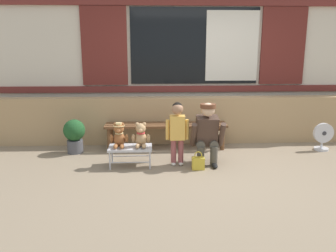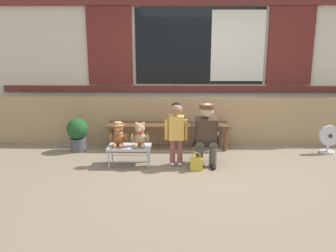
{
  "view_description": "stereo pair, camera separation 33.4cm",
  "coord_description": "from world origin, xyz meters",
  "px_view_note": "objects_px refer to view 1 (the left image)",
  "views": [
    {
      "loc": [
        -0.81,
        -4.75,
        1.77
      ],
      "look_at": [
        -0.57,
        0.42,
        0.55
      ],
      "focal_mm": 36.83,
      "sensor_mm": 36.0,
      "label": 1
    },
    {
      "loc": [
        -0.47,
        -4.75,
        1.77
      ],
      "look_at": [
        -0.57,
        0.42,
        0.55
      ],
      "focal_mm": 36.83,
      "sensor_mm": 36.0,
      "label": 2
    }
  ],
  "objects_px": {
    "teddy_bear_with_hat": "(119,135)",
    "adult_crouching": "(208,133)",
    "teddy_bear_plain": "(141,136)",
    "wooden_bench_long": "(166,128)",
    "potted_plant": "(74,134)",
    "child_standing": "(177,127)",
    "floor_fan": "(323,137)",
    "handbag_on_ground": "(198,163)",
    "small_display_bench": "(130,149)"
  },
  "relations": [
    {
      "from": "teddy_bear_with_hat",
      "to": "adult_crouching",
      "type": "xyz_separation_m",
      "value": [
        1.32,
        0.03,
        0.01
      ]
    },
    {
      "from": "teddy_bear_with_hat",
      "to": "adult_crouching",
      "type": "distance_m",
      "value": 1.32
    },
    {
      "from": "teddy_bear_plain",
      "to": "wooden_bench_long",
      "type": "bearing_deg",
      "value": 65.31
    },
    {
      "from": "teddy_bear_with_hat",
      "to": "potted_plant",
      "type": "height_order",
      "value": "teddy_bear_with_hat"
    },
    {
      "from": "child_standing",
      "to": "adult_crouching",
      "type": "height_order",
      "value": "child_standing"
    },
    {
      "from": "wooden_bench_long",
      "to": "child_standing",
      "type": "height_order",
      "value": "child_standing"
    },
    {
      "from": "teddy_bear_plain",
      "to": "floor_fan",
      "type": "relative_size",
      "value": 0.76
    },
    {
      "from": "child_standing",
      "to": "handbag_on_ground",
      "type": "relative_size",
      "value": 3.52
    },
    {
      "from": "adult_crouching",
      "to": "teddy_bear_plain",
      "type": "bearing_deg",
      "value": -178.3
    },
    {
      "from": "teddy_bear_with_hat",
      "to": "small_display_bench",
      "type": "bearing_deg",
      "value": -0.77
    },
    {
      "from": "child_standing",
      "to": "floor_fan",
      "type": "bearing_deg",
      "value": 13.8
    },
    {
      "from": "small_display_bench",
      "to": "teddy_bear_plain",
      "type": "relative_size",
      "value": 1.76
    },
    {
      "from": "wooden_bench_long",
      "to": "small_display_bench",
      "type": "height_order",
      "value": "wooden_bench_long"
    },
    {
      "from": "adult_crouching",
      "to": "handbag_on_ground",
      "type": "distance_m",
      "value": 0.47
    },
    {
      "from": "adult_crouching",
      "to": "teddy_bear_with_hat",
      "type": "bearing_deg",
      "value": -178.74
    },
    {
      "from": "teddy_bear_plain",
      "to": "potted_plant",
      "type": "height_order",
      "value": "teddy_bear_plain"
    },
    {
      "from": "wooden_bench_long",
      "to": "teddy_bear_plain",
      "type": "height_order",
      "value": "teddy_bear_plain"
    },
    {
      "from": "teddy_bear_with_hat",
      "to": "floor_fan",
      "type": "relative_size",
      "value": 0.76
    },
    {
      "from": "teddy_bear_with_hat",
      "to": "floor_fan",
      "type": "height_order",
      "value": "teddy_bear_with_hat"
    },
    {
      "from": "potted_plant",
      "to": "wooden_bench_long",
      "type": "bearing_deg",
      "value": 6.95
    },
    {
      "from": "teddy_bear_with_hat",
      "to": "child_standing",
      "type": "xyz_separation_m",
      "value": [
        0.86,
        0.01,
        0.12
      ]
    },
    {
      "from": "teddy_bear_plain",
      "to": "handbag_on_ground",
      "type": "height_order",
      "value": "teddy_bear_plain"
    },
    {
      "from": "wooden_bench_long",
      "to": "handbag_on_ground",
      "type": "relative_size",
      "value": 7.72
    },
    {
      "from": "adult_crouching",
      "to": "small_display_bench",
      "type": "bearing_deg",
      "value": -178.47
    },
    {
      "from": "potted_plant",
      "to": "small_display_bench",
      "type": "bearing_deg",
      "value": -35.83
    },
    {
      "from": "teddy_bear_with_hat",
      "to": "wooden_bench_long",
      "type": "bearing_deg",
      "value": 50.59
    },
    {
      "from": "handbag_on_ground",
      "to": "potted_plant",
      "type": "height_order",
      "value": "potted_plant"
    },
    {
      "from": "small_display_bench",
      "to": "child_standing",
      "type": "relative_size",
      "value": 0.67
    },
    {
      "from": "handbag_on_ground",
      "to": "teddy_bear_with_hat",
      "type": "bearing_deg",
      "value": 170.34
    },
    {
      "from": "floor_fan",
      "to": "adult_crouching",
      "type": "bearing_deg",
      "value": -163.79
    },
    {
      "from": "teddy_bear_plain",
      "to": "potted_plant",
      "type": "bearing_deg",
      "value": 148.26
    },
    {
      "from": "small_display_bench",
      "to": "floor_fan",
      "type": "distance_m",
      "value": 3.31
    },
    {
      "from": "small_display_bench",
      "to": "handbag_on_ground",
      "type": "bearing_deg",
      "value": -11.06
    },
    {
      "from": "child_standing",
      "to": "small_display_bench",
      "type": "bearing_deg",
      "value": -178.91
    },
    {
      "from": "teddy_bear_plain",
      "to": "adult_crouching",
      "type": "relative_size",
      "value": 0.38
    },
    {
      "from": "teddy_bear_with_hat",
      "to": "handbag_on_ground",
      "type": "height_order",
      "value": "teddy_bear_with_hat"
    },
    {
      "from": "potted_plant",
      "to": "floor_fan",
      "type": "xyz_separation_m",
      "value": [
        4.22,
        -0.06,
        -0.08
      ]
    },
    {
      "from": "teddy_bear_with_hat",
      "to": "adult_crouching",
      "type": "bearing_deg",
      "value": 1.26
    },
    {
      "from": "teddy_bear_plain",
      "to": "handbag_on_ground",
      "type": "relative_size",
      "value": 1.34
    },
    {
      "from": "floor_fan",
      "to": "child_standing",
      "type": "bearing_deg",
      "value": -166.2
    },
    {
      "from": "adult_crouching",
      "to": "potted_plant",
      "type": "relative_size",
      "value": 1.67
    },
    {
      "from": "small_display_bench",
      "to": "floor_fan",
      "type": "relative_size",
      "value": 1.33
    },
    {
      "from": "wooden_bench_long",
      "to": "small_display_bench",
      "type": "bearing_deg",
      "value": -122.59
    },
    {
      "from": "wooden_bench_long",
      "to": "floor_fan",
      "type": "height_order",
      "value": "floor_fan"
    },
    {
      "from": "adult_crouching",
      "to": "floor_fan",
      "type": "relative_size",
      "value": 1.98
    },
    {
      "from": "potted_plant",
      "to": "teddy_bear_plain",
      "type": "bearing_deg",
      "value": -31.74
    },
    {
      "from": "teddy_bear_with_hat",
      "to": "potted_plant",
      "type": "relative_size",
      "value": 0.64
    },
    {
      "from": "teddy_bear_plain",
      "to": "small_display_bench",
      "type": "bearing_deg",
      "value": -179.49
    },
    {
      "from": "wooden_bench_long",
      "to": "potted_plant",
      "type": "bearing_deg",
      "value": -173.05
    },
    {
      "from": "handbag_on_ground",
      "to": "potted_plant",
      "type": "bearing_deg",
      "value": 155.5
    }
  ]
}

